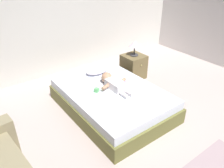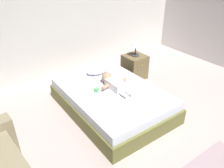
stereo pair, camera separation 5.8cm
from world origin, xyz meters
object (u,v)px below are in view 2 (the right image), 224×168
Objects in this scene: bed at (112,100)px; baby at (114,83)px; lamp at (136,45)px; nightstand at (135,67)px; toothbrush at (125,82)px; pillow at (97,70)px; toy_block at (97,90)px.

bed is 0.29m from baby.
lamp reaches higher than bed.
nightstand is at bearing -90.00° from lamp.
bed is 2.73× the size of baby.
bed is at bearing -170.29° from toothbrush.
pillow is at bearing 79.05° from bed.
baby is 0.26m from toothbrush.
bed is 0.70m from pillow.
baby is at bearing -148.32° from nightstand.
pillow is at bearing 109.23° from toothbrush.
toy_block is at bearing 161.07° from bed.
toothbrush is 1.03m from lamp.
pillow reaches higher than toy_block.
baby is (-0.05, -0.58, 0.01)m from pillow.
lamp is (0.00, 0.00, 0.48)m from nightstand.
nightstand reaches higher than bed.
toy_block is at bearing -155.86° from lamp.
bed is at bearing -147.92° from lamp.
toothbrush is 0.31× the size of nightstand.
baby is 4.51× the size of toothbrush.
pillow reaches higher than bed.
baby is 1.21m from lamp.
pillow is 0.66m from toy_block.
toy_block is (-0.31, 0.03, -0.04)m from baby.
lamp is at bearing 39.51° from toothbrush.
toy_block is (-0.24, 0.08, 0.23)m from bed.
pillow is 0.84× the size of nightstand.
nightstand reaches higher than toothbrush.
toy_block is (-0.37, -0.55, -0.03)m from pillow.
toothbrush is 0.98m from nightstand.
bed is 12.33× the size of toothbrush.
toothbrush is at bearing -70.77° from pillow.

